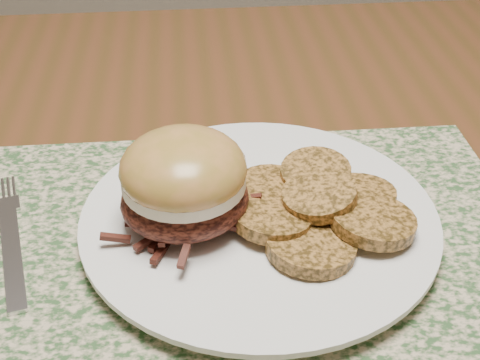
% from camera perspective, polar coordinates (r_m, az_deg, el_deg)
% --- Properties ---
extents(dining_table, '(1.50, 0.90, 0.75)m').
position_cam_1_polar(dining_table, '(0.61, -11.38, -8.89)').
color(dining_table, '#562F19').
rests_on(dining_table, ground).
extents(placemat, '(0.45, 0.33, 0.00)m').
position_cam_1_polar(placemat, '(0.51, 0.29, -6.15)').
color(placemat, '#2D4F28').
rests_on(placemat, dining_table).
extents(dinner_plate, '(0.26, 0.26, 0.02)m').
position_cam_1_polar(dinner_plate, '(0.52, 1.65, -3.56)').
color(dinner_plate, white).
rests_on(dinner_plate, placemat).
extents(pork_sandwich, '(0.12, 0.12, 0.07)m').
position_cam_1_polar(pork_sandwich, '(0.49, -4.81, -0.16)').
color(pork_sandwich, black).
rests_on(pork_sandwich, dinner_plate).
extents(roasted_potatoes, '(0.15, 0.16, 0.04)m').
position_cam_1_polar(roasted_potatoes, '(0.51, 6.69, -2.25)').
color(roasted_potatoes, '#9E692E').
rests_on(roasted_potatoes, dinner_plate).
extents(fork, '(0.05, 0.16, 0.00)m').
position_cam_1_polar(fork, '(0.55, -19.00, -4.58)').
color(fork, silver).
rests_on(fork, placemat).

